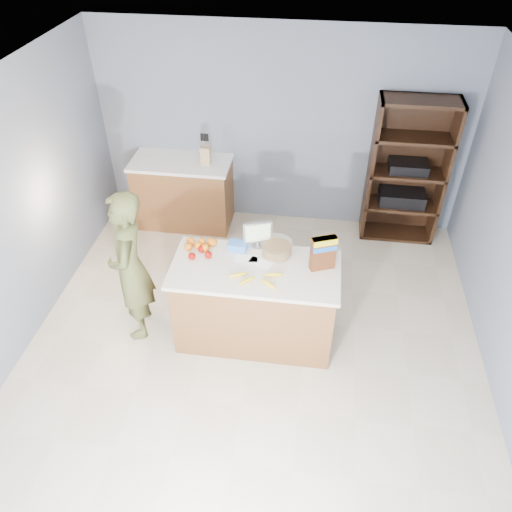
# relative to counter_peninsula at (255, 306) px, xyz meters

# --- Properties ---
(floor) EXTENTS (4.50, 5.00, 0.02)m
(floor) POSITION_rel_counter_peninsula_xyz_m (0.00, -0.30, -0.42)
(floor) COLOR beige
(floor) RESTS_ON ground
(walls) EXTENTS (4.52, 5.02, 2.51)m
(walls) POSITION_rel_counter_peninsula_xyz_m (0.00, -0.30, 1.24)
(walls) COLOR slate
(walls) RESTS_ON ground
(counter_peninsula) EXTENTS (1.56, 0.76, 0.90)m
(counter_peninsula) POSITION_rel_counter_peninsula_xyz_m (0.00, 0.00, 0.00)
(counter_peninsula) COLOR brown
(counter_peninsula) RESTS_ON ground
(back_cabinet) EXTENTS (1.24, 0.62, 0.90)m
(back_cabinet) POSITION_rel_counter_peninsula_xyz_m (-1.20, 1.90, 0.04)
(back_cabinet) COLOR brown
(back_cabinet) RESTS_ON ground
(shelving_unit) EXTENTS (0.90, 0.40, 1.80)m
(shelving_unit) POSITION_rel_counter_peninsula_xyz_m (1.55, 2.05, 0.45)
(shelving_unit) COLOR black
(shelving_unit) RESTS_ON ground
(person) EXTENTS (0.52, 0.66, 1.61)m
(person) POSITION_rel_counter_peninsula_xyz_m (-1.19, -0.05, 0.39)
(person) COLOR #51552C
(person) RESTS_ON ground
(knife_block) EXTENTS (0.12, 0.10, 0.31)m
(knife_block) POSITION_rel_counter_peninsula_xyz_m (-0.87, 1.89, 0.60)
(knife_block) COLOR tan
(knife_block) RESTS_ON back_cabinet
(envelopes) EXTENTS (0.38, 0.19, 0.00)m
(envelopes) POSITION_rel_counter_peninsula_xyz_m (-0.03, 0.10, 0.49)
(envelopes) COLOR white
(envelopes) RESTS_ON counter_peninsula
(bananas) EXTENTS (0.49, 0.23, 0.04)m
(bananas) POSITION_rel_counter_peninsula_xyz_m (0.04, -0.17, 0.50)
(bananas) COLOR yellow
(bananas) RESTS_ON counter_peninsula
(apples) EXTENTS (0.22, 0.19, 0.07)m
(apples) POSITION_rel_counter_peninsula_xyz_m (-0.53, 0.09, 0.52)
(apples) COLOR #930A05
(apples) RESTS_ON counter_peninsula
(oranges) EXTENTS (0.30, 0.18, 0.08)m
(oranges) POSITION_rel_counter_peninsula_xyz_m (-0.56, 0.23, 0.52)
(oranges) COLOR orange
(oranges) RESTS_ON counter_peninsula
(blue_carton) EXTENTS (0.19, 0.14, 0.08)m
(blue_carton) POSITION_rel_counter_peninsula_xyz_m (-0.20, 0.25, 0.52)
(blue_carton) COLOR blue
(blue_carton) RESTS_ON counter_peninsula
(salad_bowl) EXTENTS (0.30, 0.30, 0.13)m
(salad_bowl) POSITION_rel_counter_peninsula_xyz_m (0.17, 0.24, 0.54)
(salad_bowl) COLOR #267219
(salad_bowl) RESTS_ON counter_peninsula
(tv) EXTENTS (0.28, 0.13, 0.28)m
(tv) POSITION_rel_counter_peninsula_xyz_m (-0.02, 0.32, 0.64)
(tv) COLOR silver
(tv) RESTS_ON counter_peninsula
(cereal_box) EXTENTS (0.24, 0.16, 0.34)m
(cereal_box) POSITION_rel_counter_peninsula_xyz_m (0.60, 0.09, 0.68)
(cereal_box) COLOR #592B14
(cereal_box) RESTS_ON counter_peninsula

